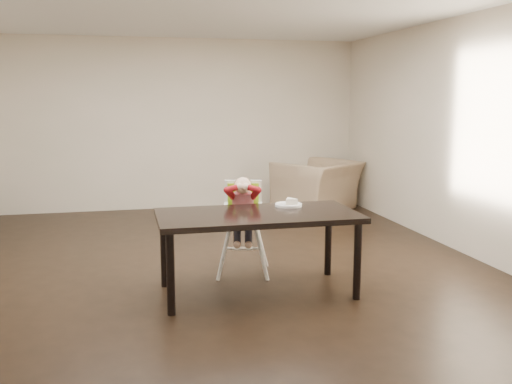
{
  "coord_description": "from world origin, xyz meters",
  "views": [
    {
      "loc": [
        -0.78,
        -5.69,
        1.78
      ],
      "look_at": [
        0.42,
        -0.51,
        0.9
      ],
      "focal_mm": 40.0,
      "sensor_mm": 36.0,
      "label": 1
    }
  ],
  "objects": [
    {
      "name": "dining_table",
      "position": [
        0.37,
        -0.79,
        0.67
      ],
      "size": [
        1.8,
        0.9,
        0.75
      ],
      "color": "black",
      "rests_on": "ground"
    },
    {
      "name": "ground",
      "position": [
        0.0,
        0.0,
        0.0
      ],
      "size": [
        7.0,
        7.0,
        0.0
      ],
      "primitive_type": "plane",
      "color": "black",
      "rests_on": "ground"
    },
    {
      "name": "plate",
      "position": [
        0.74,
        -0.54,
        0.78
      ],
      "size": [
        0.34,
        0.34,
        0.07
      ],
      "rotation": [
        0.0,
        0.0,
        -0.39
      ],
      "color": "white",
      "rests_on": "dining_table"
    },
    {
      "name": "high_chair",
      "position": [
        0.37,
        -0.15,
        0.7
      ],
      "size": [
        0.5,
        0.5,
        0.99
      ],
      "rotation": [
        0.0,
        0.0,
        -0.23
      ],
      "color": "white",
      "rests_on": "ground"
    },
    {
      "name": "room_walls",
      "position": [
        0.0,
        0.0,
        1.86
      ],
      "size": [
        6.02,
        7.02,
        2.71
      ],
      "color": "beige",
      "rests_on": "ground"
    },
    {
      "name": "armchair",
      "position": [
        2.2,
        2.8,
        0.52
      ],
      "size": [
        1.42,
        1.33,
        1.04
      ],
      "primitive_type": "imported",
      "rotation": [
        0.0,
        0.0,
        3.77
      ],
      "color": "tan",
      "rests_on": "ground"
    }
  ]
}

